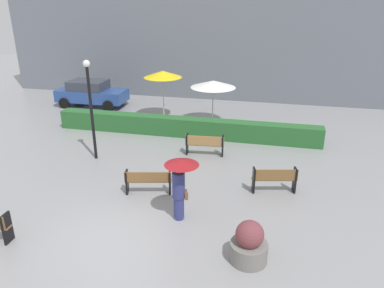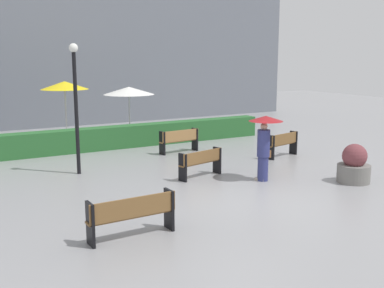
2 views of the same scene
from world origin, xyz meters
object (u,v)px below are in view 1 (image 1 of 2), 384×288
at_px(lamp_post, 90,101).
at_px(parked_car, 91,93).
at_px(bench_mid_center, 148,180).
at_px(pedestrian_with_umbrella, 180,180).
at_px(bench_back_row, 205,144).
at_px(planter_pot, 249,244).
at_px(bench_far_right, 275,178).
at_px(patio_umbrella_yellow, 163,74).
at_px(patio_umbrella_white, 213,84).

height_order(lamp_post, parked_car, lamp_post).
height_order(bench_mid_center, pedestrian_with_umbrella, pedestrian_with_umbrella).
xyz_separation_m(bench_back_row, planter_pot, (2.42, -6.45, -0.03)).
xyz_separation_m(bench_far_right, patio_umbrella_yellow, (-6.16, 7.13, 1.94)).
xyz_separation_m(patio_umbrella_white, parked_car, (-7.92, 1.90, -1.36)).
distance_m(bench_far_right, patio_umbrella_yellow, 9.61).
xyz_separation_m(bench_mid_center, parked_car, (-7.08, 9.70, 0.31)).
bearing_deg(bench_back_row, parked_car, 144.19).
xyz_separation_m(bench_far_right, parked_car, (-11.28, 8.63, 0.28)).
xyz_separation_m(bench_mid_center, pedestrian_with_umbrella, (1.46, -1.24, 0.79)).
xyz_separation_m(lamp_post, parked_car, (-3.92, 7.34, -1.68)).
xyz_separation_m(planter_pot, parked_car, (-10.73, 12.44, 0.32)).
height_order(patio_umbrella_white, parked_car, patio_umbrella_white).
height_order(pedestrian_with_umbrella, patio_umbrella_white, patio_umbrella_white).
distance_m(pedestrian_with_umbrella, patio_umbrella_yellow, 10.10).
bearing_deg(parked_car, lamp_post, -61.90).
bearing_deg(planter_pot, bench_far_right, 81.87).
height_order(bench_back_row, patio_umbrella_white, patio_umbrella_white).
xyz_separation_m(bench_mid_center, lamp_post, (-3.16, 2.36, 1.99)).
bearing_deg(bench_far_right, planter_pot, -98.13).
bearing_deg(bench_mid_center, lamp_post, 143.24).
bearing_deg(pedestrian_with_umbrella, patio_umbrella_yellow, 109.90).
xyz_separation_m(bench_mid_center, planter_pot, (3.66, -2.74, -0.01)).
bearing_deg(pedestrian_with_umbrella, bench_mid_center, 139.70).
height_order(lamp_post, patio_umbrella_white, lamp_post).
bearing_deg(planter_pot, bench_back_row, 110.59).
height_order(bench_mid_center, bench_back_row, bench_back_row).
relative_size(patio_umbrella_white, parked_car, 0.56).
bearing_deg(parked_car, bench_mid_center, -53.89).
bearing_deg(lamp_post, patio_umbrella_white, 53.68).
bearing_deg(planter_pot, patio_umbrella_yellow, 117.17).
distance_m(pedestrian_with_umbrella, patio_umbrella_white, 9.09).
relative_size(planter_pot, lamp_post, 0.28).
distance_m(bench_mid_center, planter_pot, 4.57).
relative_size(bench_mid_center, patio_umbrella_yellow, 0.61).
distance_m(bench_back_row, parked_car, 10.25).
bearing_deg(planter_pot, pedestrian_with_umbrella, 145.61).
bearing_deg(bench_mid_center, patio_umbrella_white, 83.83).
relative_size(pedestrian_with_umbrella, lamp_post, 0.48).
bearing_deg(bench_mid_center, patio_umbrella_yellow, 103.43).
relative_size(bench_mid_center, planter_pot, 1.39).
xyz_separation_m(bench_far_right, bench_back_row, (-2.97, 2.64, -0.01)).
bearing_deg(parked_car, bench_back_row, -35.81).
bearing_deg(planter_pot, lamp_post, 143.18).
relative_size(bench_back_row, pedestrian_with_umbrella, 0.85).
relative_size(bench_far_right, bench_mid_center, 0.96).
distance_m(bench_far_right, pedestrian_with_umbrella, 3.66).
height_order(bench_far_right, planter_pot, planter_pot).
xyz_separation_m(bench_far_right, patio_umbrella_white, (-3.36, 6.73, 1.63)).
bearing_deg(patio_umbrella_yellow, bench_back_row, -54.59).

